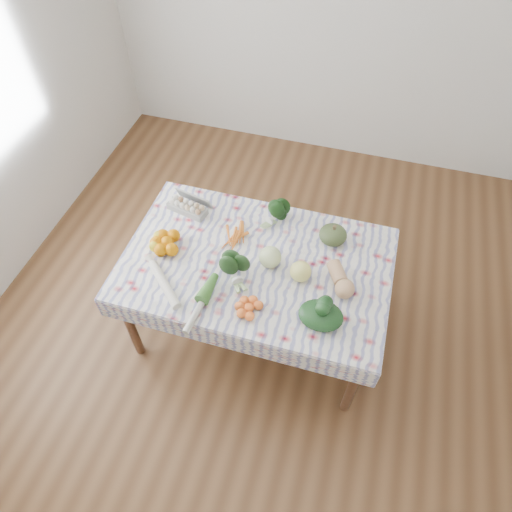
% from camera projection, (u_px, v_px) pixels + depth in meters
% --- Properties ---
extents(ground, '(4.50, 4.50, 0.00)m').
position_uv_depth(ground, '(256.00, 324.00, 3.43)').
color(ground, '#55351D').
rests_on(ground, ground).
extents(wall_back, '(4.00, 0.04, 2.80)m').
position_uv_depth(wall_back, '(334.00, 4.00, 3.69)').
color(wall_back, silver).
rests_on(wall_back, ground).
extents(dining_table, '(1.60, 1.00, 0.75)m').
position_uv_depth(dining_table, '(256.00, 270.00, 2.90)').
color(dining_table, brown).
rests_on(dining_table, ground).
extents(tablecloth, '(1.66, 1.06, 0.01)m').
position_uv_depth(tablecloth, '(256.00, 262.00, 2.84)').
color(tablecloth, white).
rests_on(tablecloth, dining_table).
extents(egg_carton, '(0.29, 0.17, 0.07)m').
position_uv_depth(egg_carton, '(187.00, 207.00, 3.08)').
color(egg_carton, '#959691').
rests_on(egg_carton, tablecloth).
extents(carrot_bunch, '(0.24, 0.22, 0.04)m').
position_uv_depth(carrot_bunch, '(238.00, 237.00, 2.94)').
color(carrot_bunch, orange).
rests_on(carrot_bunch, tablecloth).
extents(kale_bunch, '(0.20, 0.19, 0.14)m').
position_uv_depth(kale_bunch, '(274.00, 213.00, 3.00)').
color(kale_bunch, '#133410').
rests_on(kale_bunch, tablecloth).
extents(kabocha_squash, '(0.20, 0.20, 0.12)m').
position_uv_depth(kabocha_squash, '(333.00, 235.00, 2.90)').
color(kabocha_squash, '#3E4E28').
rests_on(kabocha_squash, tablecloth).
extents(cabbage, '(0.18, 0.18, 0.14)m').
position_uv_depth(cabbage, '(270.00, 257.00, 2.77)').
color(cabbage, beige).
rests_on(cabbage, tablecloth).
extents(butternut_squash, '(0.22, 0.28, 0.12)m').
position_uv_depth(butternut_squash, '(341.00, 279.00, 2.68)').
color(butternut_squash, tan).
rests_on(butternut_squash, tablecloth).
extents(orange_cluster, '(0.34, 0.34, 0.09)m').
position_uv_depth(orange_cluster, '(167.00, 242.00, 2.87)').
color(orange_cluster, orange).
rests_on(orange_cluster, tablecloth).
extents(broccoli, '(0.24, 0.24, 0.12)m').
position_uv_depth(broccoli, '(234.00, 272.00, 2.71)').
color(broccoli, '#1F421A').
rests_on(broccoli, tablecloth).
extents(mandarin_cluster, '(0.24, 0.24, 0.06)m').
position_uv_depth(mandarin_cluster, '(249.00, 307.00, 2.59)').
color(mandarin_cluster, orange).
rests_on(mandarin_cluster, tablecloth).
extents(grapefruit, '(0.17, 0.17, 0.13)m').
position_uv_depth(grapefruit, '(301.00, 271.00, 2.71)').
color(grapefruit, '#F3ED74').
rests_on(grapefruit, tablecloth).
extents(spinach_bag, '(0.31, 0.29, 0.11)m').
position_uv_depth(spinach_bag, '(321.00, 315.00, 2.53)').
color(spinach_bag, '#133215').
rests_on(spinach_bag, tablecloth).
extents(daikon, '(0.32, 0.30, 0.05)m').
position_uv_depth(daikon, '(164.00, 284.00, 2.69)').
color(daikon, silver).
rests_on(daikon, tablecloth).
extents(leek, '(0.08, 0.39, 0.04)m').
position_uv_depth(leek, '(201.00, 304.00, 2.61)').
color(leek, beige).
rests_on(leek, tablecloth).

